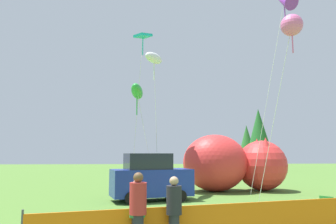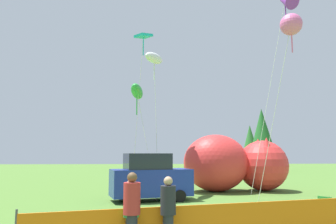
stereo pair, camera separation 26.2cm
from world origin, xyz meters
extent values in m
plane|color=#4C752D|center=(0.00, 0.00, 0.00)|extent=(120.00, 120.00, 0.00)
cube|color=navy|center=(-2.29, 3.48, 0.89)|extent=(4.22, 2.63, 1.30)
cube|color=#1E232D|center=(-2.48, 3.43, 1.93)|extent=(2.48, 2.05, 0.78)
cylinder|color=black|center=(-1.33, 4.60, 0.29)|extent=(0.61, 0.37, 0.57)
cylinder|color=black|center=(-0.91, 2.99, 0.29)|extent=(0.61, 0.37, 0.57)
cylinder|color=black|center=(-3.67, 3.98, 0.29)|extent=(0.61, 0.37, 0.57)
cylinder|color=black|center=(-3.25, 2.37, 0.29)|extent=(0.61, 0.37, 0.57)
cube|color=#267F33|center=(3.73, -1.93, 0.41)|extent=(0.70, 0.70, 0.03)
cube|color=#267F33|center=(3.52, -2.06, 0.64)|extent=(0.28, 0.43, 0.46)
cylinder|color=#A5A5AD|center=(3.80, -1.64, 0.20)|extent=(0.02, 0.02, 0.41)
cylinder|color=#A5A5AD|center=(3.43, -1.86, 0.20)|extent=(0.02, 0.02, 0.41)
cylinder|color=#A5A5AD|center=(3.65, -2.23, 0.20)|extent=(0.02, 0.02, 0.41)
ellipsoid|color=red|center=(1.75, 7.18, 1.74)|extent=(4.23, 3.74, 3.48)
ellipsoid|color=yellow|center=(1.75, 7.18, 0.96)|extent=(2.73, 2.77, 1.56)
sphere|color=red|center=(4.79, 7.38, 1.56)|extent=(3.13, 3.13, 3.13)
cone|color=red|center=(4.79, 8.16, 2.82)|extent=(0.88, 0.88, 0.94)
cone|color=red|center=(4.79, 6.60, 2.82)|extent=(0.88, 0.88, 0.94)
cube|color=orange|center=(-0.73, -4.31, 0.49)|extent=(9.23, 2.23, 0.99)
cylinder|color=#26262D|center=(-1.95, -4.82, 1.18)|extent=(0.38, 0.38, 0.69)
sphere|color=tan|center=(-1.95, -4.82, 1.63)|extent=(0.22, 0.22, 0.22)
cylinder|color=#338C4C|center=(-2.84, -4.97, 1.15)|extent=(0.37, 0.37, 0.68)
sphere|color=tan|center=(-2.84, -4.97, 1.60)|extent=(0.22, 0.22, 0.22)
cylinder|color=#B72D2D|center=(-2.83, -5.04, 1.25)|extent=(0.41, 0.41, 0.74)
sphere|color=brown|center=(-2.83, -5.04, 1.74)|extent=(0.24, 0.24, 0.24)
cylinder|color=silver|center=(3.31, 1.49, 4.04)|extent=(1.30, 1.62, 8.08)
sphere|color=pink|center=(3.94, 0.70, 8.08)|extent=(0.98, 0.98, 0.98)
cylinder|color=pink|center=(3.94, 0.70, 7.38)|extent=(0.06, 0.06, 1.20)
cylinder|color=silver|center=(-3.12, 7.87, 4.94)|extent=(0.70, 0.89, 9.89)
cube|color=#19B2B2|center=(-2.79, 7.45, 9.89)|extent=(1.27, 1.27, 0.35)
cylinder|color=#19B2B2|center=(-2.79, 7.45, 9.19)|extent=(0.06, 0.06, 1.20)
cylinder|color=silver|center=(4.58, 5.39, 5.79)|extent=(2.47, 0.15, 11.58)
cone|color=purple|center=(5.81, 5.33, 11.58)|extent=(1.40, 1.94, 1.59)
cylinder|color=purple|center=(5.81, 5.33, 10.88)|extent=(0.06, 0.06, 1.20)
cylinder|color=silver|center=(-2.54, 4.17, 2.85)|extent=(1.11, 1.35, 5.71)
ellipsoid|color=green|center=(-3.07, 4.83, 5.71)|extent=(0.83, 2.31, 0.89)
cylinder|color=green|center=(-3.07, 4.83, 5.01)|extent=(0.06, 0.06, 1.20)
cylinder|color=silver|center=(-2.00, 5.26, 3.96)|extent=(0.26, 1.13, 7.92)
ellipsoid|color=white|center=(-2.12, 5.81, 7.92)|extent=(1.52, 2.66, 1.02)
cylinder|color=white|center=(-2.12, 5.81, 7.22)|extent=(0.06, 0.06, 1.20)
cylinder|color=brown|center=(14.04, 38.94, 0.82)|extent=(0.53, 0.53, 1.64)
cone|color=#2D6B2D|center=(14.04, 38.94, 4.27)|extent=(2.89, 2.89, 5.25)
cylinder|color=brown|center=(13.41, 31.53, 1.02)|extent=(0.65, 0.65, 2.04)
cone|color=#236028|center=(13.41, 31.53, 5.29)|extent=(3.58, 3.58, 6.52)
camera|label=1|loc=(-2.72, -13.01, 2.31)|focal=35.00mm
camera|label=2|loc=(-2.46, -13.03, 2.31)|focal=35.00mm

